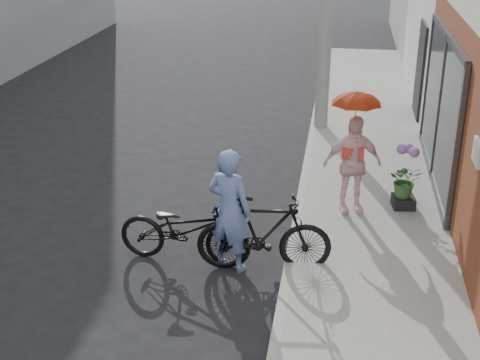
% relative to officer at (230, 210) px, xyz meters
% --- Properties ---
extents(ground, '(80.00, 80.00, 0.00)m').
position_rel_officer_xyz_m(ground, '(-0.14, -0.11, -0.86)').
color(ground, black).
rests_on(ground, ground).
extents(sidewalk, '(2.20, 24.00, 0.12)m').
position_rel_officer_xyz_m(sidewalk, '(1.96, 1.89, -0.80)').
color(sidewalk, gray).
rests_on(sidewalk, ground).
extents(curb, '(0.12, 24.00, 0.12)m').
position_rel_officer_xyz_m(curb, '(0.80, 1.89, -0.80)').
color(curb, '#9E9E99').
rests_on(curb, ground).
extents(officer, '(0.73, 0.61, 1.72)m').
position_rel_officer_xyz_m(officer, '(0.00, 0.00, 0.00)').
color(officer, '#6579B3').
rests_on(officer, ground).
extents(bike_left, '(1.89, 0.78, 0.97)m').
position_rel_officer_xyz_m(bike_left, '(-0.64, 0.08, -0.37)').
color(bike_left, black).
rests_on(bike_left, ground).
extents(bike_right, '(1.84, 0.69, 1.08)m').
position_rel_officer_xyz_m(bike_right, '(0.46, 0.02, -0.32)').
color(bike_right, black).
rests_on(bike_right, ground).
extents(kimono_woman, '(0.98, 0.63, 1.55)m').
position_rel_officer_xyz_m(kimono_woman, '(1.58, 1.80, 0.04)').
color(kimono_woman, '#FAD1D2').
rests_on(kimono_woman, sidewalk).
extents(parasol, '(0.72, 0.72, 0.63)m').
position_rel_officer_xyz_m(parasol, '(1.58, 1.80, 1.13)').
color(parasol, '#BF3D16').
rests_on(parasol, kimono_woman).
extents(planter, '(0.38, 0.38, 0.18)m').
position_rel_officer_xyz_m(planter, '(2.43, 2.06, -0.65)').
color(planter, black).
rests_on(planter, sidewalk).
extents(potted_plant, '(0.50, 0.43, 0.55)m').
position_rel_officer_xyz_m(potted_plant, '(2.43, 2.06, -0.28)').
color(potted_plant, '#33692A').
rests_on(potted_plant, planter).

